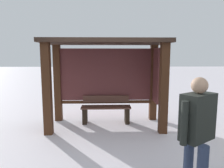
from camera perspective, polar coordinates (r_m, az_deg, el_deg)
The scene contains 4 objects.
ground_plane at distance 5.77m, azimuth -1.65°, elevation -11.48°, with size 60.00×60.00×0.00m, color white.
bus_shelter at distance 5.61m, azimuth -0.86°, elevation 5.16°, with size 3.19×1.48×2.32m.
bench_left_inside at distance 5.93m, azimuth -1.68°, elevation -7.25°, with size 1.40×0.40×0.76m.
person_walking at distance 3.03m, azimuth 22.48°, elevation -10.99°, with size 0.60×0.59×1.64m.
Camera 1 is at (-0.01, -5.44, 1.92)m, focal length 33.03 mm.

